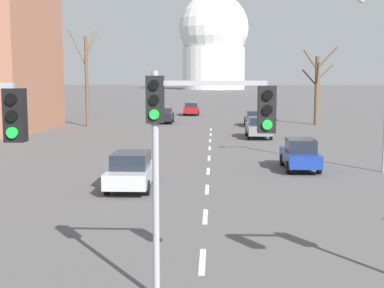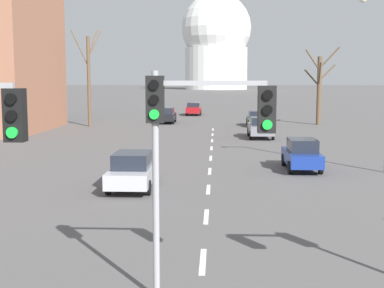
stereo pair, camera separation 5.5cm
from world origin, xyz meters
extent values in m
cube|color=silver|center=(0.00, 8.16, 0.00)|extent=(0.16, 2.00, 0.01)
cube|color=silver|center=(0.00, 12.66, 0.00)|extent=(0.16, 2.00, 0.01)
cube|color=silver|center=(0.00, 17.16, 0.00)|extent=(0.16, 2.00, 0.01)
cube|color=silver|center=(0.00, 21.66, 0.00)|extent=(0.16, 2.00, 0.01)
cube|color=silver|center=(0.00, 26.16, 0.00)|extent=(0.16, 2.00, 0.01)
cube|color=silver|center=(0.00, 30.66, 0.00)|extent=(0.16, 2.00, 0.01)
cube|color=silver|center=(0.00, 35.16, 0.00)|extent=(0.16, 2.00, 0.01)
cube|color=silver|center=(0.00, 39.66, 0.00)|extent=(0.16, 2.00, 0.01)
cube|color=silver|center=(0.00, 44.16, 0.00)|extent=(0.16, 2.00, 0.01)
cube|color=black|center=(-3.29, 4.34, 4.01)|extent=(0.36, 0.28, 0.96)
cylinder|color=black|center=(-3.29, 4.17, 4.31)|extent=(0.20, 0.06, 0.20)
cylinder|color=black|center=(-3.29, 4.17, 4.01)|extent=(0.20, 0.06, 0.20)
cylinder|color=green|center=(-3.29, 4.17, 3.71)|extent=(0.20, 0.06, 0.20)
cylinder|color=#9E9EA3|center=(-0.93, 5.83, 2.41)|extent=(0.14, 0.14, 4.82)
cube|color=black|center=(-0.93, 5.83, 4.24)|extent=(0.36, 0.28, 0.96)
cylinder|color=black|center=(-0.93, 5.66, 4.54)|extent=(0.20, 0.06, 0.20)
cylinder|color=black|center=(-0.93, 5.66, 4.24)|extent=(0.20, 0.06, 0.20)
cylinder|color=green|center=(-0.93, 5.66, 3.94)|extent=(0.20, 0.06, 0.20)
cube|color=#9E9EA3|center=(0.21, 5.83, 4.57)|extent=(2.28, 0.10, 0.10)
cube|color=black|center=(1.35, 5.83, 4.04)|extent=(0.36, 0.28, 0.96)
cylinder|color=black|center=(1.35, 5.66, 4.34)|extent=(0.20, 0.06, 0.20)
cylinder|color=black|center=(1.35, 5.66, 4.04)|extent=(0.20, 0.06, 0.20)
cylinder|color=green|center=(1.35, 5.66, 3.74)|extent=(0.20, 0.06, 0.20)
cube|color=#B7B7BC|center=(-3.21, 17.29, 0.62)|extent=(1.73, 4.35, 0.63)
cube|color=#1E232D|center=(-3.21, 17.07, 1.26)|extent=(1.47, 2.09, 0.64)
cylinder|color=black|center=(-4.03, 18.64, 0.31)|extent=(0.18, 0.62, 0.62)
cylinder|color=black|center=(-2.40, 18.64, 0.31)|extent=(0.18, 0.62, 0.62)
cylinder|color=black|center=(-4.03, 15.94, 0.31)|extent=(0.18, 0.62, 0.62)
cylinder|color=black|center=(-2.40, 15.94, 0.31)|extent=(0.18, 0.62, 0.62)
cube|color=maroon|center=(-2.63, 63.76, 0.72)|extent=(1.84, 4.42, 0.73)
cube|color=#1E232D|center=(-2.63, 63.54, 1.36)|extent=(1.57, 2.12, 0.55)
cylinder|color=black|center=(-3.50, 65.13, 0.36)|extent=(0.18, 0.72, 0.72)
cylinder|color=black|center=(-1.76, 65.13, 0.36)|extent=(0.18, 0.72, 0.72)
cylinder|color=black|center=(-3.50, 62.39, 0.36)|extent=(0.18, 0.72, 0.72)
cylinder|color=black|center=(-1.76, 62.39, 0.36)|extent=(0.18, 0.72, 0.72)
cube|color=black|center=(-4.94, 51.14, 0.68)|extent=(1.71, 4.30, 0.71)
cube|color=#1E232D|center=(-4.94, 50.92, 1.34)|extent=(1.45, 2.06, 0.62)
cylinder|color=black|center=(-5.74, 52.47, 0.32)|extent=(0.18, 0.65, 0.65)
cylinder|color=black|center=(-4.13, 52.47, 0.32)|extent=(0.18, 0.65, 0.65)
cylinder|color=black|center=(-5.74, 49.81, 0.32)|extent=(0.18, 0.65, 0.65)
cylinder|color=black|center=(-4.13, 49.81, 0.32)|extent=(0.18, 0.65, 0.65)
cube|color=navy|center=(4.71, 22.34, 0.65)|extent=(1.60, 4.04, 0.65)
cube|color=#1E232D|center=(4.71, 22.14, 1.30)|extent=(1.36, 1.94, 0.65)
cylinder|color=black|center=(3.96, 23.59, 0.32)|extent=(0.18, 0.65, 0.65)
cylinder|color=black|center=(5.46, 23.59, 0.32)|extent=(0.18, 0.65, 0.65)
cylinder|color=black|center=(3.96, 21.09, 0.32)|extent=(0.18, 0.65, 0.65)
cylinder|color=black|center=(5.46, 21.09, 0.32)|extent=(0.18, 0.65, 0.65)
cube|color=#2D4C33|center=(4.24, 48.11, 0.63)|extent=(1.64, 4.50, 0.58)
cube|color=#1E232D|center=(4.24, 47.89, 1.22)|extent=(1.39, 2.16, 0.60)
cylinder|color=black|center=(3.47, 49.51, 0.34)|extent=(0.18, 0.68, 0.68)
cylinder|color=black|center=(5.01, 49.51, 0.34)|extent=(0.18, 0.68, 0.68)
cylinder|color=black|center=(3.47, 46.72, 0.34)|extent=(0.18, 0.68, 0.68)
cylinder|color=black|center=(5.01, 46.72, 0.34)|extent=(0.18, 0.68, 0.68)
cube|color=slate|center=(3.81, 37.27, 0.71)|extent=(1.82, 4.49, 0.72)
cube|color=#1E232D|center=(3.81, 37.04, 1.37)|extent=(1.55, 2.15, 0.60)
cylinder|color=black|center=(2.95, 38.66, 0.35)|extent=(0.18, 0.70, 0.70)
cylinder|color=black|center=(4.67, 38.66, 0.35)|extent=(0.18, 0.70, 0.70)
cylinder|color=black|center=(2.95, 35.88, 0.35)|extent=(0.18, 0.70, 0.70)
cylinder|color=black|center=(4.67, 35.88, 0.35)|extent=(0.18, 0.70, 0.70)
cylinder|color=brown|center=(-12.17, 46.93, 4.38)|extent=(0.33, 0.33, 8.75)
cylinder|color=brown|center=(-11.82, 48.48, 8.24)|extent=(0.64, 3.19, 2.70)
cylinder|color=brown|center=(-11.90, 47.83, 8.22)|extent=(0.58, 1.91, 2.50)
cylinder|color=brown|center=(-13.11, 47.36, 7.65)|extent=(1.97, 1.01, 3.63)
cylinder|color=brown|center=(10.74, 49.95, 3.45)|extent=(0.48, 0.48, 6.90)
cylinder|color=brown|center=(10.05, 50.71, 4.82)|extent=(1.34, 1.74, 1.76)
cylinder|color=brown|center=(10.51, 48.69, 5.18)|extent=(0.53, 2.65, 2.38)
cylinder|color=brown|center=(10.01, 49.85, 6.54)|extent=(1.59, 0.38, 2.15)
cylinder|color=brown|center=(11.66, 49.85, 6.78)|extent=(1.99, 0.39, 2.20)
cylinder|color=brown|center=(11.52, 50.08, 5.31)|extent=(1.69, 0.44, 1.66)
cylinder|color=silver|center=(0.00, 234.84, 9.20)|extent=(27.59, 27.59, 18.39)
sphere|color=silver|center=(0.00, 234.84, 26.82)|extent=(30.65, 30.65, 30.65)
camera|label=1|loc=(0.28, -5.08, 4.66)|focal=50.00mm
camera|label=2|loc=(0.33, -5.08, 4.66)|focal=50.00mm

